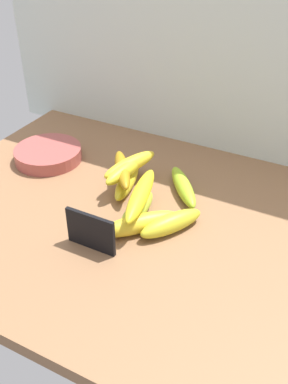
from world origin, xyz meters
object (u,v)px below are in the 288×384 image
Objects in this scene: chalkboard_sign at (91,233)px; banana_1 at (127,180)px; fruit_bowl at (48,154)px; banana_0 at (171,223)px; banana_5 at (130,165)px; banana_6 at (140,195)px; banana_2 at (183,187)px; banana_8 at (126,169)px; banana_3 at (137,211)px; banana_4 at (140,224)px; banana_7 at (122,169)px.

banana_1 is (-4.52, 22.62, -1.93)cm from chalkboard_sign.
banana_0 is (41.88, -12.01, 0.36)cm from fruit_bowl.
banana_5 reaches higher than banana_1.
chalkboard_sign reaches higher than banana_6.
banana_0 is at bearing -10.13° from banana_6.
banana_2 is 1.07× the size of banana_5.
banana_6 reaches higher than banana_8.
fruit_bowl is at bearing 174.42° from banana_8.
banana_8 is (-12.88, -4.89, 3.76)cm from banana_2.
banana_8 is at bearing -75.25° from banana_1.
fruit_bowl is at bearing 160.95° from banana_3.
banana_8 is at bearing 135.53° from banana_6.
chalkboard_sign is 38.48cm from fruit_bowl.
banana_3 is (-8.63, 0.53, -0.08)cm from banana_0.
fruit_bowl is 35.17cm from banana_3.
banana_6 reaches higher than banana_0.
banana_3 is 0.75× the size of banana_6.
banana_6 reaches higher than banana_4.
banana_7 reaches higher than banana_4.
banana_4 reaches higher than banana_3.
banana_4 is at bearing -47.86° from banana_7.
banana_4 is at bearing -54.78° from banana_5.
banana_0 is 0.84× the size of banana_4.
chalkboard_sign reaches higher than banana_4.
banana_6 is at bearing -109.84° from banana_2.
banana_2 is 17.94cm from banana_4.
banana_0 is (12.08, 12.25, -1.76)cm from chalkboard_sign.
banana_7 is at bearing -159.80° from banana_2.
banana_3 is at bearing -116.41° from banana_6.
banana_7 is (-13.78, -5.07, 3.62)cm from banana_2.
chalkboard_sign is 0.72× the size of banana_0.
banana_8 is at bearing -159.22° from banana_2.
banana_5 reaches higher than fruit_bowl.
banana_8 is (0.11, -2.27, -0.09)cm from banana_5.
banana_0 is 0.88× the size of banana_2.
banana_7 reaches higher than banana_0.
banana_8 is at bearing 11.53° from banana_7.
banana_5 is (-16.48, 11.79, 3.59)cm from banana_0.
banana_4 is 6.62cm from banana_6.
banana_8 is (0.90, 0.18, 0.14)cm from banana_7.
fruit_bowl is 1.05× the size of banana_7.
chalkboard_sign is 11.03cm from banana_4.
banana_6 is at bearing 116.34° from banana_4.
banana_7 is at bearing 132.14° from banana_4.
chalkboard_sign is 0.65× the size of banana_7.
banana_6 is (-8.17, 1.46, 3.79)cm from banana_0.
chalkboard_sign is at bearing -76.46° from banana_7.
banana_6 reaches higher than banana_3.
banana_5 is (-10.72, 15.18, 3.61)cm from banana_4.
fruit_bowl is 1.18× the size of banana_8.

